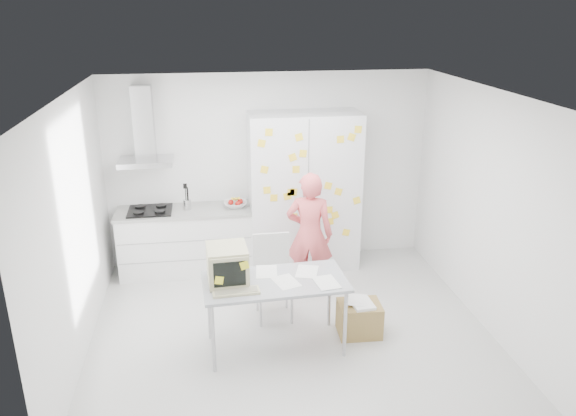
{
  "coord_description": "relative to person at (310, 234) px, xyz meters",
  "views": [
    {
      "loc": [
        -0.86,
        -5.58,
        3.55
      ],
      "look_at": [
        0.09,
        0.75,
        1.22
      ],
      "focal_mm": 35.0,
      "sensor_mm": 36.0,
      "label": 1
    }
  ],
  "objects": [
    {
      "name": "walls",
      "position": [
        -0.38,
        -0.12,
        0.54
      ],
      "size": [
        4.52,
        4.01,
        2.7
      ],
      "color": "white",
      "rests_on": "ground"
    },
    {
      "name": "tall_cabinet",
      "position": [
        0.07,
        0.84,
        0.29
      ],
      "size": [
        1.5,
        0.68,
        2.2
      ],
      "color": "silver",
      "rests_on": "ground"
    },
    {
      "name": "desk",
      "position": [
        -0.9,
        -1.15,
        0.1
      ],
      "size": [
        1.54,
        0.83,
        1.2
      ],
      "rotation": [
        0.0,
        0.0,
        0.05
      ],
      "color": "#969AA0",
      "rests_on": "ground"
    },
    {
      "name": "person",
      "position": [
        0.0,
        0.0,
        0.0
      ],
      "size": [
        0.68,
        0.54,
        1.63
      ],
      "primitive_type": "imported",
      "rotation": [
        0.0,
        0.0,
        2.86
      ],
      "color": "#E5595D",
      "rests_on": "ground"
    },
    {
      "name": "cardboard_box",
      "position": [
        0.39,
        -1.05,
        -0.62
      ],
      "size": [
        0.49,
        0.4,
        0.41
      ],
      "rotation": [
        0.0,
        0.0,
        -0.04
      ],
      "color": "olive",
      "rests_on": "ground"
    },
    {
      "name": "counter_run",
      "position": [
        -1.57,
        0.86,
        -0.34
      ],
      "size": [
        1.84,
        0.63,
        1.28
      ],
      "color": "white",
      "rests_on": "ground"
    },
    {
      "name": "floor",
      "position": [
        -0.38,
        -0.84,
        -0.82
      ],
      "size": [
        4.5,
        4.0,
        0.02
      ],
      "primitive_type": "cube",
      "color": "silver",
      "rests_on": "ground"
    },
    {
      "name": "chair",
      "position": [
        -0.53,
        -0.47,
        -0.24
      ],
      "size": [
        0.46,
        0.46,
        1.01
      ],
      "rotation": [
        0.0,
        0.0,
        0.02
      ],
      "color": "beige",
      "rests_on": "ground"
    },
    {
      "name": "ceiling",
      "position": [
        -0.38,
        -0.84,
        1.89
      ],
      "size": [
        4.5,
        4.0,
        0.02
      ],
      "primitive_type": "cube",
      "color": "white",
      "rests_on": "walls"
    },
    {
      "name": "range_hood",
      "position": [
        -2.03,
        1.0,
        1.14
      ],
      "size": [
        0.7,
        0.48,
        1.01
      ],
      "color": "silver",
      "rests_on": "walls"
    }
  ]
}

